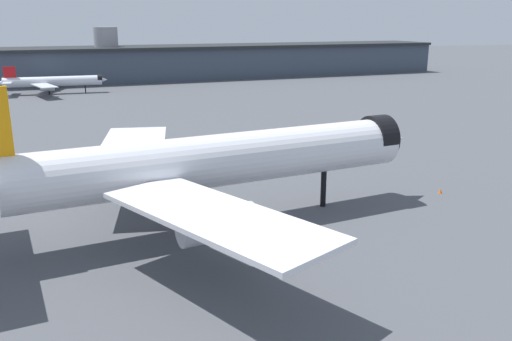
{
  "coord_description": "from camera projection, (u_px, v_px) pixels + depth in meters",
  "views": [
    {
      "loc": [
        -13.29,
        -66.26,
        26.57
      ],
      "look_at": [
        4.8,
        1.53,
        6.84
      ],
      "focal_mm": 37.64,
      "sensor_mm": 36.0,
      "label": 1
    }
  ],
  "objects": [
    {
      "name": "baggage_tug_wing",
      "position": [
        217.0,
        148.0,
        110.84
      ],
      "size": [
        3.27,
        2.01,
        1.85
      ],
      "rotation": [
        0.0,
        0.0,
        6.24
      ],
      "color": "black",
      "rests_on": "ground"
    },
    {
      "name": "airliner_near_gate",
      "position": [
        197.0,
        164.0,
        68.8
      ],
      "size": [
        67.83,
        60.96,
        19.83
      ],
      "rotation": [
        0.0,
        0.0,
        0.2
      ],
      "color": "white",
      "rests_on": "ground"
    },
    {
      "name": "terminal_building",
      "position": [
        230.0,
        60.0,
        257.87
      ],
      "size": [
        210.11,
        55.87,
        23.68
      ],
      "rotation": [
        0.0,
        0.0,
        0.12
      ],
      "color": "#3D4756",
      "rests_on": "ground"
    },
    {
      "name": "airliner_far_taxiway",
      "position": [
        53.0,
        82.0,
        198.58
      ],
      "size": [
        39.07,
        35.69,
        10.41
      ],
      "rotation": [
        0.0,
        0.0,
        0.04
      ],
      "color": "silver",
      "rests_on": "ground"
    },
    {
      "name": "traffic_cone_near_nose",
      "position": [
        440.0,
        191.0,
        85.19
      ],
      "size": [
        0.61,
        0.61,
        0.76
      ],
      "primitive_type": "cone",
      "color": "#F2600C",
      "rests_on": "ground"
    },
    {
      "name": "ground",
      "position": [
        225.0,
        225.0,
        72.12
      ],
      "size": [
        900.0,
        900.0,
        0.0
      ],
      "primitive_type": "plane",
      "color": "#4C4F54"
    }
  ]
}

